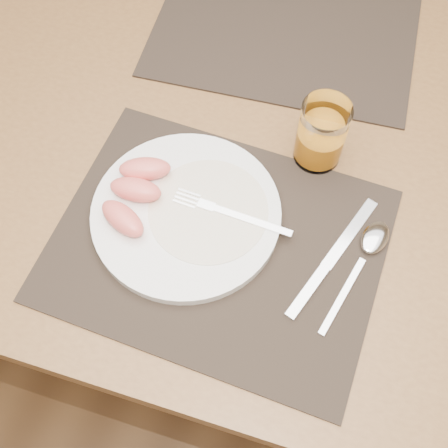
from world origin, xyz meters
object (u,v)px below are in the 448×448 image
at_px(fork, 222,211).
at_px(spoon, 370,246).
at_px(plate, 186,214).
at_px(placemat_near, 218,244).
at_px(table, 266,158).
at_px(placemat_far, 286,27).
at_px(knife, 326,267).
at_px(juice_glass, 321,136).

distance_m(fork, spoon, 0.21).
height_order(plate, spoon, plate).
xyz_separation_m(placemat_near, spoon, (0.20, 0.06, 0.01)).
relative_size(table, placemat_far, 3.11).
bearing_deg(placemat_near, knife, 3.30).
bearing_deg(spoon, fork, -176.30).
distance_m(table, spoon, 0.27).
bearing_deg(juice_glass, table, 158.66).
bearing_deg(plate, placemat_far, 83.96).
bearing_deg(fork, juice_glass, 53.94).
relative_size(table, fork, 7.99).
bearing_deg(placemat_near, spoon, 15.46).
distance_m(placemat_near, spoon, 0.21).
height_order(table, juice_glass, juice_glass).
xyz_separation_m(plate, fork, (0.05, 0.01, 0.01)).
bearing_deg(placemat_near, table, 85.87).
height_order(fork, juice_glass, juice_glass).
bearing_deg(plate, spoon, 6.11).
xyz_separation_m(table, knife, (0.14, -0.21, 0.09)).
bearing_deg(juice_glass, fork, -126.06).
bearing_deg(table, juice_glass, -21.34).
bearing_deg(placemat_far, plate, -96.04).
distance_m(placemat_far, juice_glass, 0.28).
height_order(placemat_near, spoon, spoon).
bearing_deg(placemat_far, table, -82.66).
relative_size(fork, spoon, 0.92).
xyz_separation_m(spoon, juice_glass, (-0.11, 0.13, 0.04)).
height_order(fork, knife, fork).
distance_m(plate, spoon, 0.26).
bearing_deg(plate, knife, -5.46).
xyz_separation_m(fork, juice_glass, (0.11, 0.14, 0.03)).
xyz_separation_m(table, spoon, (0.19, -0.16, 0.09)).
bearing_deg(fork, spoon, 3.70).
distance_m(plate, knife, 0.21).
height_order(placemat_near, juice_glass, juice_glass).
bearing_deg(placemat_far, placemat_near, -88.38).
relative_size(fork, juice_glass, 1.63).
relative_size(knife, spoon, 1.12).
relative_size(table, knife, 6.60).
bearing_deg(table, plate, -110.59).
bearing_deg(knife, spoon, 42.41).
height_order(table, placemat_near, placemat_near).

